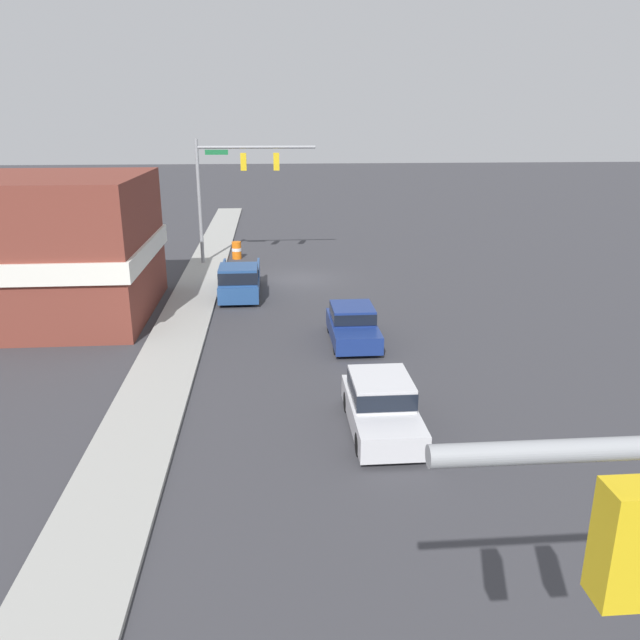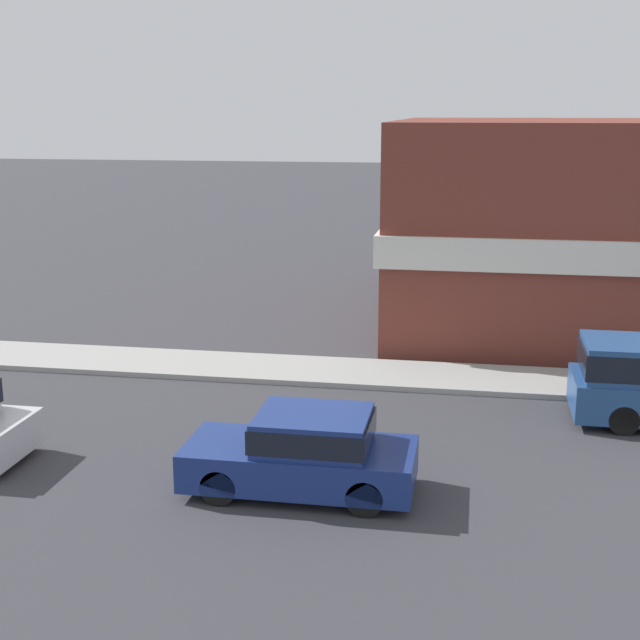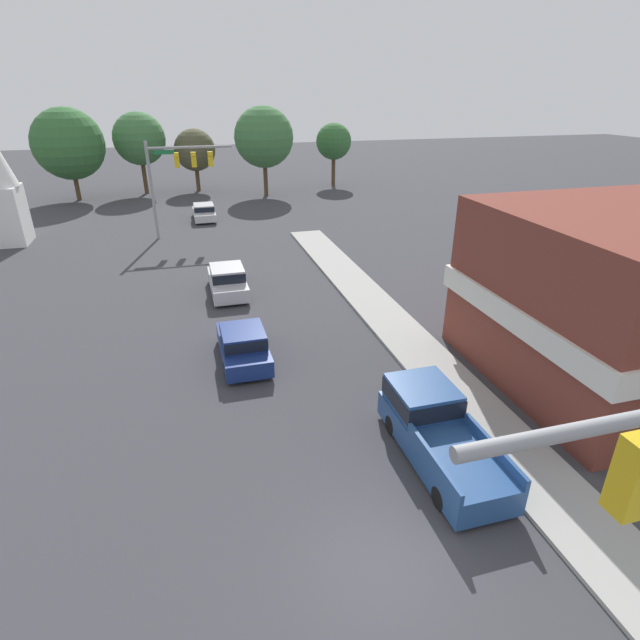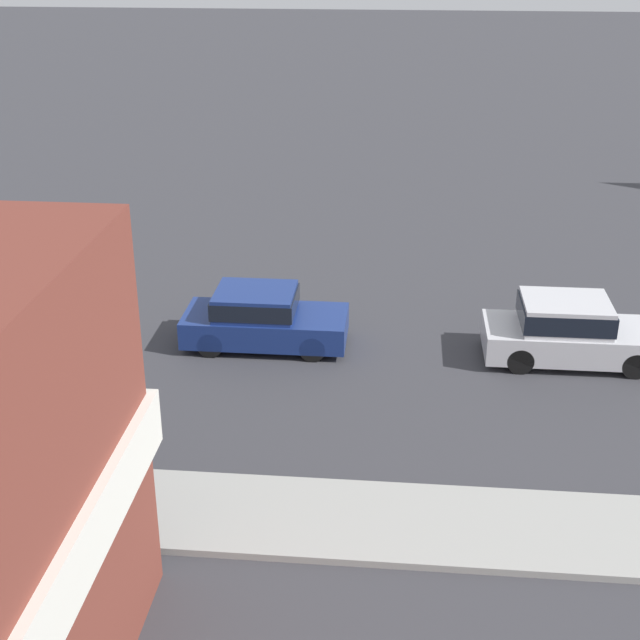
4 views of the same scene
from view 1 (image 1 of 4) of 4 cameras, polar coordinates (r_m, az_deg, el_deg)
name	(u,v)px [view 1 (image 1 of 4)]	position (r m, az deg, el deg)	size (l,w,h in m)	color
ground_plane	(299,279)	(36.53, -1.90, 3.76)	(200.00, 200.00, 0.00)	#38383D
sidewalk_curb	(201,280)	(36.71, -10.84, 3.62)	(2.40, 60.00, 0.14)	#9E9E99
near_signal_assembly	(233,175)	(39.96, -7.92, 13.00)	(7.37, 0.49, 7.78)	gray
car_lead	(353,324)	(26.01, 3.01, -0.33)	(1.87, 4.21, 1.52)	black
car_second_ahead	(381,404)	(18.81, 5.62, -7.61)	(1.89, 4.41, 1.62)	black
pickup_truck_parked	(240,280)	(32.89, -7.35, 3.67)	(2.02, 5.42, 1.86)	black
construction_barrel	(237,250)	(42.22, -7.63, 6.35)	(0.63, 0.63, 1.15)	orange
corner_brick_building	(8,248)	(32.32, -26.67, 5.87)	(13.00, 9.57, 6.52)	brown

